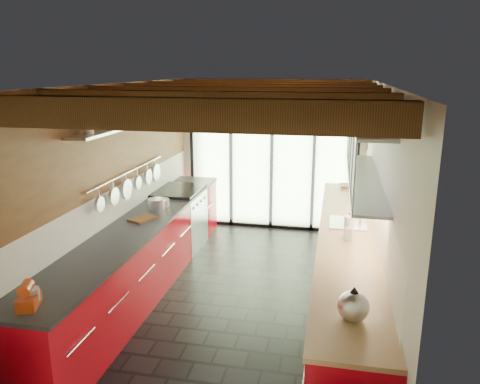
{
  "coord_description": "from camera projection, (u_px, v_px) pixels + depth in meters",
  "views": [
    {
      "loc": [
        1.08,
        -5.23,
        2.78
      ],
      "look_at": [
        -0.09,
        0.4,
        1.25
      ],
      "focal_mm": 35.0,
      "sensor_mm": 36.0,
      "label": 1
    }
  ],
  "objects": [
    {
      "name": "ground",
      "position": [
        240.0,
        296.0,
        5.88
      ],
      "size": [
        5.5,
        5.5,
        0.0
      ],
      "primitive_type": "plane",
      "color": "black",
      "rests_on": "ground"
    },
    {
      "name": "room_shell",
      "position": [
        240.0,
        168.0,
        5.45
      ],
      "size": [
        5.5,
        5.5,
        5.5
      ],
      "color": "silver",
      "rests_on": "ground"
    },
    {
      "name": "ceiling_beams",
      "position": [
        247.0,
        95.0,
        5.6
      ],
      "size": [
        3.14,
        5.06,
        4.9
      ],
      "color": "#593316",
      "rests_on": "ground"
    },
    {
      "name": "glass_door",
      "position": [
        272.0,
        136.0,
        8.0
      ],
      "size": [
        2.95,
        0.1,
        2.9
      ],
      "color": "#C6EAAD",
      "rests_on": "ground"
    },
    {
      "name": "left_counter",
      "position": [
        143.0,
        254.0,
        6.01
      ],
      "size": [
        0.68,
        5.0,
        0.92
      ],
      "color": "#B30713",
      "rests_on": "ground"
    },
    {
      "name": "range_stove",
      "position": [
        180.0,
        219.0,
        7.38
      ],
      "size": [
        0.66,
        0.9,
        0.97
      ],
      "color": "silver",
      "rests_on": "ground"
    },
    {
      "name": "right_counter",
      "position": [
        346.0,
        271.0,
        5.51
      ],
      "size": [
        0.68,
        5.0,
        0.92
      ],
      "color": "#B30713",
      "rests_on": "ground"
    },
    {
      "name": "sink_assembly",
      "position": [
        349.0,
        220.0,
        5.76
      ],
      "size": [
        0.45,
        0.52,
        0.43
      ],
      "color": "silver",
      "rests_on": "right_counter"
    },
    {
      "name": "upper_cabinets_right",
      "position": [
        367.0,
        151.0,
        5.41
      ],
      "size": [
        0.34,
        3.0,
        3.0
      ],
      "color": "silver",
      "rests_on": "ground"
    },
    {
      "name": "left_wall_fixtures",
      "position": [
        131.0,
        147.0,
        5.94
      ],
      "size": [
        0.28,
        2.6,
        0.96
      ],
      "color": "silver",
      "rests_on": "ground"
    },
    {
      "name": "stand_mixer",
      "position": [
        29.0,
        296.0,
        3.74
      ],
      "size": [
        0.21,
        0.28,
        0.22
      ],
      "color": "#B3330E",
      "rests_on": "left_counter"
    },
    {
      "name": "pot_large",
      "position": [
        156.0,
        204.0,
        6.35
      ],
      "size": [
        0.24,
        0.24,
        0.14
      ],
      "primitive_type": "cylinder",
      "rotation": [
        0.0,
        0.0,
        0.07
      ],
      "color": "silver",
      "rests_on": "left_counter"
    },
    {
      "name": "pot_small",
      "position": [
        160.0,
        203.0,
        6.49
      ],
      "size": [
        0.33,
        0.33,
        0.1
      ],
      "primitive_type": "cylinder",
      "rotation": [
        0.0,
        0.0,
        0.41
      ],
      "color": "silver",
      "rests_on": "left_counter"
    },
    {
      "name": "cutting_board",
      "position": [
        143.0,
        219.0,
        5.91
      ],
      "size": [
        0.34,
        0.39,
        0.03
      ],
      "primitive_type": "cube",
      "rotation": [
        0.0,
        0.0,
        -0.38
      ],
      "color": "brown",
      "rests_on": "left_counter"
    },
    {
      "name": "kettle",
      "position": [
        353.0,
        305.0,
        3.54
      ],
      "size": [
        0.26,
        0.31,
        0.29
      ],
      "color": "silver",
      "rests_on": "right_counter"
    },
    {
      "name": "paper_towel",
      "position": [
        349.0,
        228.0,
        5.23
      ],
      "size": [
        0.13,
        0.13,
        0.31
      ],
      "color": "white",
      "rests_on": "right_counter"
    },
    {
      "name": "soap_bottle",
      "position": [
        349.0,
        231.0,
        5.2
      ],
      "size": [
        0.12,
        0.12,
        0.21
      ],
      "primitive_type": "imported",
      "rotation": [
        0.0,
        0.0,
        -0.24
      ],
      "color": "silver",
      "rests_on": "right_counter"
    },
    {
      "name": "bowl",
      "position": [
        346.0,
        186.0,
        7.5
      ],
      "size": [
        0.22,
        0.22,
        0.05
      ],
      "primitive_type": "imported",
      "rotation": [
        0.0,
        0.0,
        0.03
      ],
      "color": "silver",
      "rests_on": "right_counter"
    }
  ]
}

